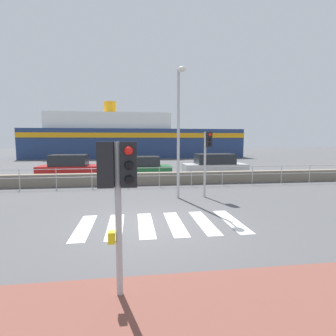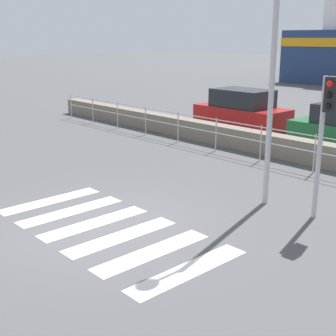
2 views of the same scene
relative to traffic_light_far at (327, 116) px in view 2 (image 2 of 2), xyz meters
The scene contains 7 objects.
ground_plane 4.98m from the traffic_light_far, 127.65° to the right, with size 160.00×160.00×0.00m, color #4C4C4F.
crosswalk 4.83m from the traffic_light_far, 124.82° to the right, with size 4.95×2.40×0.01m.
seawall 5.00m from the traffic_light_far, 126.02° to the left, with size 25.96×0.55×0.68m.
harbor_fence 4.24m from the traffic_light_far, 133.42° to the left, with size 23.40×0.04×1.10m.
traffic_light_far is the anchor object (origin of this frame).
streetlamp 1.88m from the traffic_light_far, behind, with size 0.32×1.07×5.51m.
parked_car_red 10.14m from the traffic_light_far, 137.92° to the left, with size 3.85×1.77×1.59m.
Camera 2 is at (7.32, -4.86, 3.64)m, focal length 50.00 mm.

